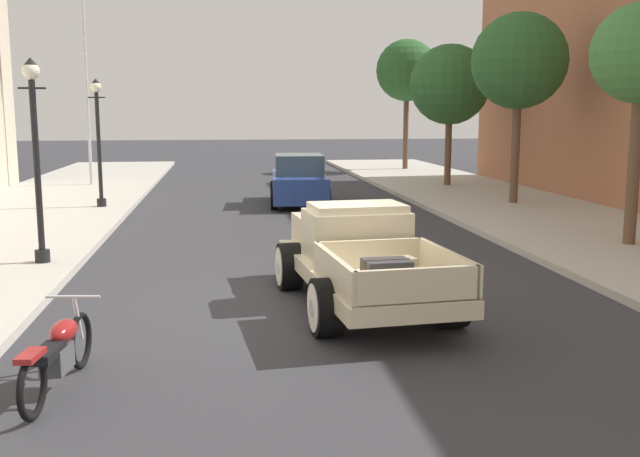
# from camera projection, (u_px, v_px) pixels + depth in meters

# --- Properties ---
(ground_plane) EXTENTS (140.00, 140.00, 0.00)m
(ground_plane) POSITION_uv_depth(u_px,v_px,m) (333.00, 300.00, 11.58)
(ground_plane) COLOR #333338
(hotrod_truck_cream) EXTENTS (2.47, 5.04, 1.58)m
(hotrod_truck_cream) POSITION_uv_depth(u_px,v_px,m) (358.00, 256.00, 11.36)
(hotrod_truck_cream) COLOR beige
(hotrod_truck_cream) RESTS_ON ground
(motorcycle_parked) EXTENTS (0.62, 2.11, 0.93)m
(motorcycle_parked) POSITION_uv_depth(u_px,v_px,m) (58.00, 352.00, 7.73)
(motorcycle_parked) COLOR black
(motorcycle_parked) RESTS_ON ground
(car_background_blue) EXTENTS (2.08, 4.40, 1.65)m
(car_background_blue) POSITION_uv_depth(u_px,v_px,m) (299.00, 181.00, 23.54)
(car_background_blue) COLOR #284293
(car_background_blue) RESTS_ON ground
(street_lamp_near) EXTENTS (0.50, 0.32, 3.85)m
(street_lamp_near) POSITION_uv_depth(u_px,v_px,m) (36.00, 145.00, 13.45)
(street_lamp_near) COLOR black
(street_lamp_near) RESTS_ON sidewalk_left
(street_lamp_far) EXTENTS (0.50, 0.32, 3.85)m
(street_lamp_far) POSITION_uv_depth(u_px,v_px,m) (98.00, 133.00, 21.65)
(street_lamp_far) COLOR black
(street_lamp_far) RESTS_ON sidewalk_left
(flagpole) EXTENTS (1.74, 0.16, 9.16)m
(flagpole) POSITION_uv_depth(u_px,v_px,m) (90.00, 40.00, 27.91)
(flagpole) COLOR #B2B2B7
(flagpole) RESTS_ON sidewalk_left
(street_tree_second) EXTENTS (2.97, 2.97, 5.92)m
(street_tree_second) POSITION_uv_depth(u_px,v_px,m) (519.00, 62.00, 22.28)
(street_tree_second) COLOR brown
(street_tree_second) RESTS_ON sidewalk_right
(street_tree_third) EXTENTS (3.12, 3.12, 5.49)m
(street_tree_third) POSITION_uv_depth(u_px,v_px,m) (450.00, 85.00, 28.01)
(street_tree_third) COLOR brown
(street_tree_third) RESTS_ON sidewalk_right
(street_tree_farthest) EXTENTS (3.08, 3.08, 6.48)m
(street_tree_farthest) POSITION_uv_depth(u_px,v_px,m) (407.00, 71.00, 36.02)
(street_tree_farthest) COLOR brown
(street_tree_farthest) RESTS_ON sidewalk_right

